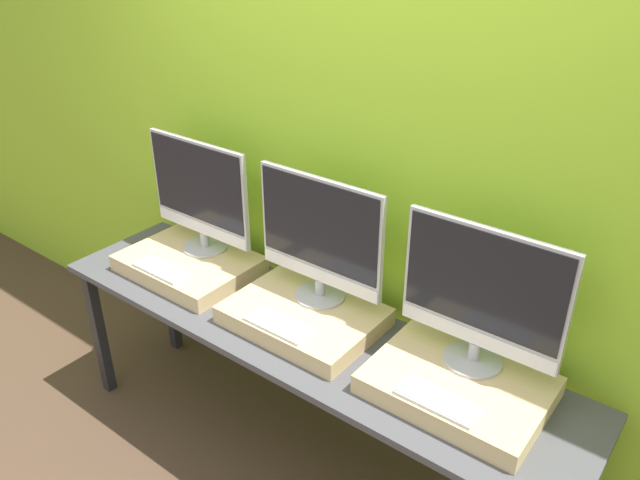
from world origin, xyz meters
name	(u,v)px	position (x,y,z in m)	size (l,w,h in m)	color
wall_back	(353,178)	(0.00, 0.65, 1.30)	(8.00, 0.04, 2.60)	#9ED12D
workbench	(300,341)	(0.00, 0.29, 0.69)	(2.38, 0.58, 0.77)	#47474C
wooden_riser_left	(189,264)	(-0.68, 0.32, 0.80)	(0.60, 0.44, 0.08)	#D6B77F
monitor_left	(200,193)	(-0.68, 0.43, 1.12)	(0.58, 0.21, 0.53)	#B2B2B7
keyboard_left	(162,269)	(-0.68, 0.17, 0.85)	(0.28, 0.11, 0.01)	silver
wooden_riser_center	(304,316)	(0.00, 0.32, 0.80)	(0.60, 0.44, 0.08)	#D6B77F
monitor_center	(320,236)	(0.00, 0.43, 1.12)	(0.58, 0.21, 0.53)	#B2B2B7
keyboard_center	(279,325)	(0.00, 0.17, 0.85)	(0.28, 0.11, 0.01)	silver
wooden_riser_right	(458,385)	(0.68, 0.32, 0.80)	(0.60, 0.44, 0.08)	#D6B77F
monitor_right	(482,295)	(0.68, 0.43, 1.12)	(0.58, 0.21, 0.53)	#B2B2B7
keyboard_right	(438,400)	(0.68, 0.17, 0.85)	(0.28, 0.11, 0.01)	silver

